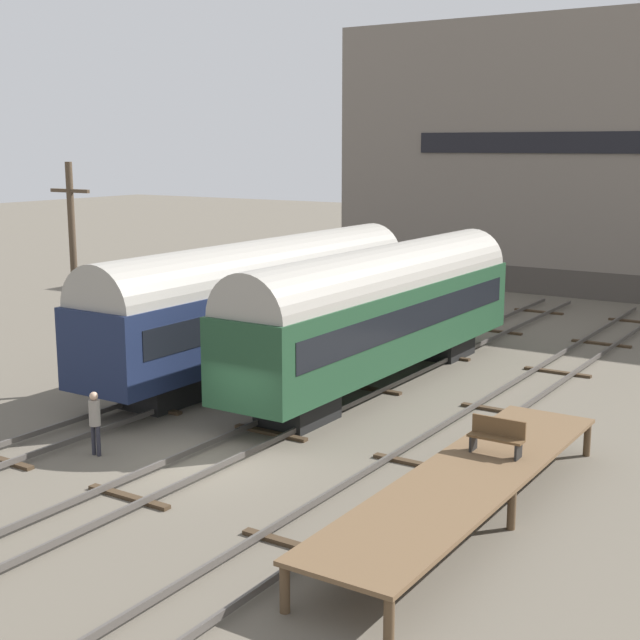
% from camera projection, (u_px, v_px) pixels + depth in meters
% --- Properties ---
extents(ground_plane, '(200.00, 200.00, 0.00)m').
position_uv_depth(ground_plane, '(207.00, 463.00, 24.62)').
color(ground_plane, '#60594C').
extents(track_left, '(2.60, 60.00, 0.26)m').
position_uv_depth(track_left, '(82.00, 428.00, 27.23)').
color(track_left, '#4C4742').
rests_on(track_left, ground).
extents(track_middle, '(2.60, 60.00, 0.26)m').
position_uv_depth(track_middle, '(207.00, 458.00, 24.59)').
color(track_middle, '#4C4742').
rests_on(track_middle, ground).
extents(track_right, '(2.60, 60.00, 0.26)m').
position_uv_depth(track_right, '(361.00, 496.00, 21.95)').
color(track_right, '#4C4742').
rests_on(track_right, ground).
extents(train_car_green, '(2.97, 16.61, 5.11)m').
position_uv_depth(train_car_green, '(382.00, 307.00, 32.20)').
color(train_car_green, black).
rests_on(train_car_green, ground).
extents(train_car_navy, '(3.07, 17.68, 5.11)m').
position_uv_depth(train_car_navy, '(262.00, 297.00, 34.39)').
color(train_car_navy, black).
rests_on(train_car_navy, ground).
extents(station_platform, '(2.52, 12.00, 1.06)m').
position_uv_depth(station_platform, '(467.00, 479.00, 20.81)').
color(station_platform, brown).
rests_on(station_platform, ground).
extents(bench, '(1.40, 0.40, 0.91)m').
position_uv_depth(bench, '(497.00, 435.00, 22.16)').
color(bench, brown).
rests_on(bench, station_platform).
extents(person_worker, '(0.32, 0.32, 1.86)m').
position_uv_depth(person_worker, '(95.00, 417.00, 25.05)').
color(person_worker, '#282833').
rests_on(person_worker, ground).
extents(utility_pole, '(1.80, 0.24, 8.10)m').
position_uv_depth(utility_pole, '(74.00, 276.00, 30.76)').
color(utility_pole, '#473828').
rests_on(utility_pole, ground).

